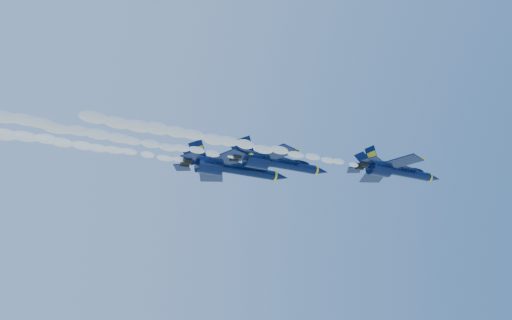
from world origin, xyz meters
name	(u,v)px	position (x,y,z in m)	size (l,w,h in m)	color
jet_lead	(395,171)	(20.68, -14.49, 150.29)	(16.03, 13.15, 5.96)	#08143C
smoke_trail_jet_lead	(236,143)	(-6.44, -14.49, 149.90)	(40.53, 1.79, 1.61)	white
jet_second	(276,163)	(5.55, -2.89, 153.32)	(18.16, 14.90, 6.75)	#08143C
smoke_trail_jet_second	(103,135)	(-22.48, -2.89, 152.90)	(40.53, 2.02, 1.82)	white
jet_third	(231,168)	(-0.60, 1.94, 153.04)	(19.63, 16.11, 7.30)	#08143C
smoke_trail_jet_third	(50,141)	(-29.25, 1.94, 152.61)	(40.53, 2.19, 1.97)	white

